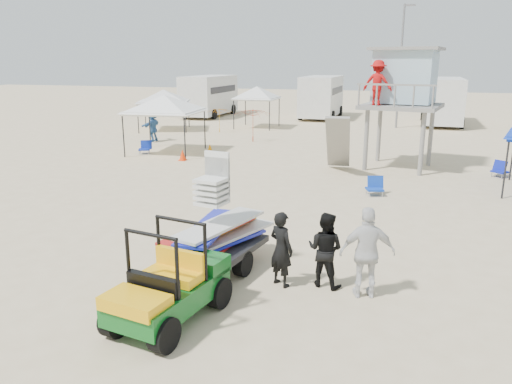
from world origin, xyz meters
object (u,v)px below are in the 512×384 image
(surf_trailer, at_px, (217,230))
(lifeguard_tower, at_px, (401,81))
(utility_cart, at_px, (167,279))
(man_left, at_px, (281,249))

(surf_trailer, relative_size, lifeguard_tower, 0.58)
(utility_cart, height_order, man_left, utility_cart)
(man_left, distance_m, lifeguard_tower, 13.26)
(man_left, bearing_deg, utility_cart, 82.08)
(utility_cart, bearing_deg, surf_trailer, 89.99)
(utility_cart, xyz_separation_m, lifeguard_tower, (3.26, 14.86, 2.82))
(man_left, xyz_separation_m, lifeguard_tower, (1.74, 12.83, 2.85))
(surf_trailer, relative_size, man_left, 1.79)
(utility_cart, distance_m, surf_trailer, 2.34)
(man_left, relative_size, lifeguard_tower, 0.32)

